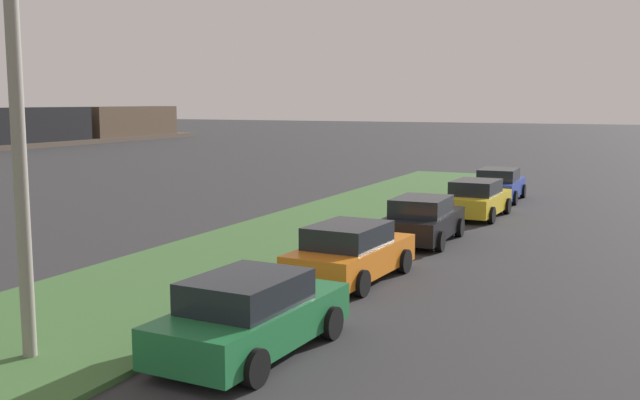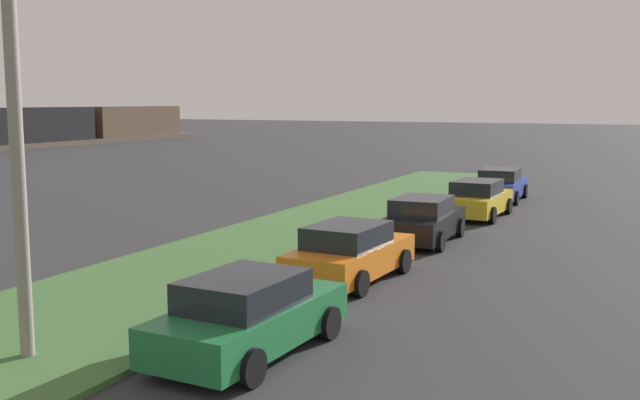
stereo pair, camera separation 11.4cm
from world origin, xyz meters
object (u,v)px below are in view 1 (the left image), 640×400
parked_car_green (251,315)px  parked_car_blue (499,185)px  parked_car_orange (351,253)px  parked_car_yellow (476,199)px  parked_car_black (422,220)px  streetlight (36,109)px

parked_car_green → parked_car_blue: bearing=3.2°
parked_car_orange → parked_car_blue: 16.91m
parked_car_orange → parked_car_yellow: (11.59, -0.58, 0.00)m
parked_car_black → parked_car_yellow: same height
parked_car_blue → streetlight: (-24.61, 2.90, 3.67)m
parked_car_orange → streetlight: size_ratio=0.59×
parked_car_yellow → streetlight: streetlight is taller
parked_car_yellow → parked_car_blue: 5.32m
parked_car_black → parked_car_yellow: size_ratio=1.00×
parked_car_green → parked_car_yellow: bearing=2.7°
parked_car_green → parked_car_blue: 22.71m
parked_car_green → parked_car_orange: same height
parked_car_black → parked_car_orange: bearing=177.1°
parked_car_orange → parked_car_yellow: 11.60m
parked_car_green → parked_car_black: (11.56, 0.31, 0.00)m
parked_car_green → parked_car_orange: size_ratio=1.00×
parked_car_yellow → parked_car_orange: bearing=178.9°
streetlight → parked_car_orange: bearing=-17.9°
parked_car_black → parked_car_blue: bearing=-2.8°
parked_car_orange → streetlight: 8.89m
parked_car_black → parked_car_blue: (11.15, -0.26, 0.00)m
parked_car_blue → parked_car_black: bearing=177.1°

